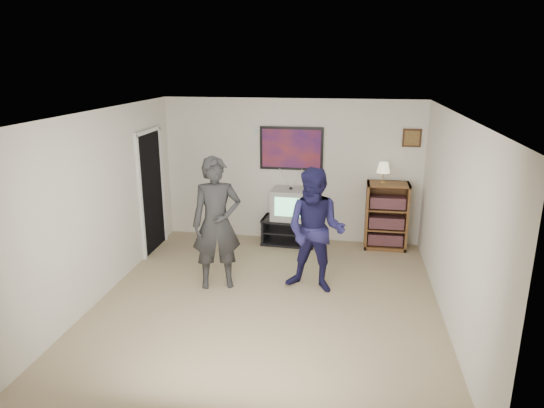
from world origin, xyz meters
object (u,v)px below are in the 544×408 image
(media_stand, at_px, (289,231))
(bookshelf, at_px, (386,216))
(person_short, at_px, (315,231))
(person_tall, at_px, (217,223))
(crt_television, at_px, (291,204))

(media_stand, bearing_deg, bookshelf, 5.31)
(bookshelf, bearing_deg, person_short, -121.13)
(bookshelf, distance_m, person_tall, 3.10)
(person_tall, bearing_deg, media_stand, 48.28)
(media_stand, height_order, bookshelf, bookshelf)
(person_short, bearing_deg, crt_television, 119.67)
(crt_television, bearing_deg, person_tall, -110.20)
(person_tall, bearing_deg, crt_television, 47.69)
(media_stand, relative_size, person_tall, 0.51)
(media_stand, height_order, crt_television, crt_television)
(person_tall, xyz_separation_m, person_short, (1.36, 0.09, -0.06))
(person_short, bearing_deg, bookshelf, 70.83)
(crt_television, height_order, bookshelf, bookshelf)
(person_tall, bearing_deg, person_short, -14.52)
(media_stand, height_order, person_tall, person_tall)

